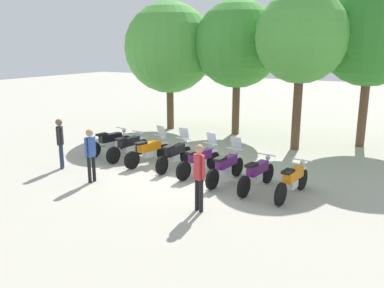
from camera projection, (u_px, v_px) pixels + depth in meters
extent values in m
plane|color=#ADA899|center=(185.00, 172.00, 13.80)|extent=(80.00, 80.00, 0.00)
cylinder|color=black|center=(125.00, 143.00, 16.62)|extent=(0.25, 0.65, 0.64)
cylinder|color=black|center=(93.00, 150.00, 15.52)|extent=(0.25, 0.65, 0.64)
cube|color=silver|center=(125.00, 135.00, 16.53)|extent=(0.20, 0.38, 0.04)
cube|color=black|center=(110.00, 137.00, 16.02)|extent=(0.47, 0.98, 0.30)
cube|color=silver|center=(110.00, 144.00, 16.05)|extent=(0.31, 0.44, 0.24)
cube|color=black|center=(102.00, 134.00, 15.69)|extent=(0.34, 0.48, 0.08)
cylinder|color=silver|center=(123.00, 136.00, 16.48)|extent=(0.10, 0.23, 0.64)
cylinder|color=silver|center=(121.00, 128.00, 16.33)|extent=(0.61, 0.18, 0.04)
sphere|color=silver|center=(124.00, 131.00, 16.45)|extent=(0.19, 0.19, 0.16)
cylinder|color=silver|center=(101.00, 146.00, 15.96)|extent=(0.23, 0.70, 0.07)
cylinder|color=black|center=(142.00, 147.00, 15.97)|extent=(0.16, 0.65, 0.64)
cylinder|color=black|center=(113.00, 155.00, 14.75)|extent=(0.16, 0.65, 0.64)
cube|color=silver|center=(142.00, 138.00, 15.89)|extent=(0.15, 0.37, 0.04)
cube|color=black|center=(129.00, 142.00, 15.32)|extent=(0.35, 0.97, 0.30)
cube|color=silver|center=(128.00, 149.00, 15.34)|extent=(0.26, 0.42, 0.24)
cube|color=black|center=(121.00, 139.00, 14.96)|extent=(0.28, 0.46, 0.08)
cylinder|color=silver|center=(140.00, 140.00, 15.83)|extent=(0.07, 0.23, 0.64)
cylinder|color=silver|center=(138.00, 132.00, 15.68)|extent=(0.62, 0.10, 0.04)
sphere|color=silver|center=(141.00, 134.00, 15.81)|extent=(0.17, 0.17, 0.16)
cylinder|color=silver|center=(120.00, 151.00, 15.21)|extent=(0.14, 0.70, 0.07)
cylinder|color=black|center=(164.00, 152.00, 15.22)|extent=(0.23, 0.65, 0.64)
cylinder|color=black|center=(132.00, 160.00, 14.10)|extent=(0.23, 0.65, 0.64)
cube|color=silver|center=(164.00, 143.00, 15.14)|extent=(0.19, 0.38, 0.04)
cube|color=orange|center=(149.00, 146.00, 14.61)|extent=(0.46, 0.98, 0.30)
cube|color=silver|center=(148.00, 154.00, 14.64)|extent=(0.30, 0.44, 0.24)
cube|color=black|center=(141.00, 143.00, 14.28)|extent=(0.33, 0.48, 0.08)
cylinder|color=silver|center=(162.00, 144.00, 15.08)|extent=(0.10, 0.23, 0.64)
cylinder|color=silver|center=(160.00, 136.00, 14.93)|extent=(0.61, 0.17, 0.04)
sphere|color=silver|center=(163.00, 138.00, 15.06)|extent=(0.19, 0.19, 0.16)
cylinder|color=silver|center=(139.00, 156.00, 14.55)|extent=(0.22, 0.70, 0.07)
cube|color=silver|center=(161.00, 130.00, 14.93)|extent=(0.38, 0.21, 0.39)
cylinder|color=black|center=(186.00, 155.00, 14.81)|extent=(0.10, 0.64, 0.64)
cylinder|color=black|center=(162.00, 165.00, 13.51)|extent=(0.10, 0.64, 0.64)
cube|color=silver|center=(186.00, 146.00, 14.73)|extent=(0.12, 0.36, 0.04)
cube|color=black|center=(175.00, 150.00, 14.12)|extent=(0.26, 0.95, 0.30)
cube|color=silver|center=(174.00, 158.00, 14.14)|extent=(0.22, 0.40, 0.24)
cube|color=black|center=(169.00, 147.00, 13.74)|extent=(0.24, 0.44, 0.08)
cylinder|color=silver|center=(184.00, 147.00, 14.66)|extent=(0.05, 0.23, 0.64)
cylinder|color=silver|center=(183.00, 139.00, 14.50)|extent=(0.62, 0.04, 0.04)
sphere|color=silver|center=(185.00, 141.00, 14.64)|extent=(0.16, 0.16, 0.16)
cylinder|color=silver|center=(166.00, 161.00, 13.98)|extent=(0.07, 0.70, 0.07)
cube|color=silver|center=(184.00, 133.00, 14.51)|extent=(0.36, 0.13, 0.39)
cylinder|color=black|center=(213.00, 161.00, 14.04)|extent=(0.22, 0.65, 0.64)
cylinder|color=black|center=(184.00, 171.00, 12.91)|extent=(0.22, 0.65, 0.64)
cube|color=silver|center=(214.00, 151.00, 13.96)|extent=(0.19, 0.38, 0.04)
cube|color=#59196B|center=(200.00, 155.00, 13.43)|extent=(0.44, 0.98, 0.30)
cube|color=silver|center=(199.00, 163.00, 13.45)|extent=(0.29, 0.44, 0.24)
cube|color=black|center=(192.00, 152.00, 13.09)|extent=(0.32, 0.48, 0.08)
cylinder|color=silver|center=(212.00, 153.00, 13.90)|extent=(0.09, 0.23, 0.64)
cylinder|color=silver|center=(210.00, 144.00, 13.75)|extent=(0.62, 0.16, 0.04)
sphere|color=silver|center=(213.00, 146.00, 13.88)|extent=(0.19, 0.19, 0.16)
cylinder|color=silver|center=(190.00, 166.00, 13.35)|extent=(0.21, 0.70, 0.07)
cube|color=silver|center=(212.00, 138.00, 13.75)|extent=(0.38, 0.20, 0.39)
cylinder|color=black|center=(237.00, 167.00, 13.34)|extent=(0.16, 0.65, 0.64)
cylinder|color=black|center=(212.00, 179.00, 12.11)|extent=(0.16, 0.65, 0.64)
cube|color=silver|center=(238.00, 157.00, 13.26)|extent=(0.15, 0.37, 0.04)
cube|color=#59196B|center=(226.00, 162.00, 12.68)|extent=(0.35, 0.97, 0.30)
cube|color=silver|center=(225.00, 170.00, 12.70)|extent=(0.26, 0.42, 0.24)
cube|color=black|center=(220.00, 159.00, 12.32)|extent=(0.28, 0.46, 0.08)
cylinder|color=silver|center=(236.00, 158.00, 13.19)|extent=(0.07, 0.23, 0.64)
cylinder|color=silver|center=(235.00, 149.00, 13.04)|extent=(0.62, 0.09, 0.04)
sphere|color=silver|center=(237.00, 152.00, 13.17)|extent=(0.17, 0.17, 0.16)
cylinder|color=silver|center=(216.00, 174.00, 12.57)|extent=(0.13, 0.70, 0.07)
cube|color=silver|center=(236.00, 143.00, 13.04)|extent=(0.37, 0.16, 0.39)
cylinder|color=black|center=(268.00, 173.00, 12.67)|extent=(0.17, 0.65, 0.64)
cylinder|color=black|center=(244.00, 187.00, 11.46)|extent=(0.17, 0.65, 0.64)
cube|color=silver|center=(268.00, 163.00, 12.59)|extent=(0.16, 0.37, 0.04)
cube|color=#59196B|center=(258.00, 168.00, 12.02)|extent=(0.36, 0.97, 0.30)
cube|color=silver|center=(257.00, 177.00, 12.05)|extent=(0.26, 0.42, 0.24)
cube|color=black|center=(252.00, 165.00, 11.66)|extent=(0.29, 0.46, 0.08)
cylinder|color=silver|center=(267.00, 164.00, 12.53)|extent=(0.07, 0.23, 0.64)
cylinder|color=silver|center=(266.00, 155.00, 12.38)|extent=(0.62, 0.10, 0.04)
sphere|color=silver|center=(268.00, 157.00, 12.51)|extent=(0.18, 0.18, 0.16)
cylinder|color=silver|center=(247.00, 181.00, 11.92)|extent=(0.15, 0.70, 0.07)
cylinder|color=black|center=(302.00, 179.00, 12.09)|extent=(0.17, 0.65, 0.64)
cylinder|color=black|center=(281.00, 194.00, 10.88)|extent=(0.17, 0.65, 0.64)
cube|color=silver|center=(303.00, 169.00, 12.01)|extent=(0.16, 0.37, 0.04)
cube|color=orange|center=(293.00, 174.00, 11.44)|extent=(0.36, 0.97, 0.30)
cube|color=silver|center=(292.00, 184.00, 11.46)|extent=(0.26, 0.42, 0.24)
cube|color=black|center=(288.00, 171.00, 11.08)|extent=(0.29, 0.46, 0.08)
cylinder|color=silver|center=(302.00, 170.00, 11.94)|extent=(0.07, 0.23, 0.64)
cylinder|color=silver|center=(301.00, 160.00, 11.79)|extent=(0.62, 0.10, 0.04)
sphere|color=silver|center=(303.00, 163.00, 11.92)|extent=(0.18, 0.18, 0.16)
cylinder|color=silver|center=(282.00, 188.00, 11.34)|extent=(0.15, 0.70, 0.07)
cylinder|color=black|center=(94.00, 169.00, 12.81)|extent=(0.13, 0.13, 0.84)
cylinder|color=black|center=(89.00, 170.00, 12.69)|extent=(0.13, 0.13, 0.84)
cube|color=#33519E|center=(90.00, 147.00, 12.57)|extent=(0.24, 0.26, 0.63)
cylinder|color=#33519E|center=(94.00, 146.00, 12.69)|extent=(0.09, 0.09, 0.60)
cylinder|color=#33519E|center=(86.00, 147.00, 12.45)|extent=(0.09, 0.09, 0.60)
sphere|color=#A87A5B|center=(89.00, 133.00, 12.46)|extent=(0.27, 0.27, 0.23)
cylinder|color=black|center=(197.00, 194.00, 10.55)|extent=(0.14, 0.14, 0.88)
cylinder|color=black|center=(201.00, 196.00, 10.42)|extent=(0.14, 0.14, 0.88)
cube|color=#B22D33|center=(199.00, 167.00, 10.30)|extent=(0.28, 0.26, 0.66)
cylinder|color=#B22D33|center=(195.00, 165.00, 10.42)|extent=(0.10, 0.10, 0.63)
cylinder|color=#B22D33|center=(203.00, 168.00, 10.18)|extent=(0.10, 0.10, 0.63)
sphere|color=#A87A5B|center=(199.00, 149.00, 10.19)|extent=(0.31, 0.31, 0.24)
cylinder|color=#232D4C|center=(61.00, 157.00, 14.08)|extent=(0.15, 0.15, 0.87)
cylinder|color=#232D4C|center=(62.00, 156.00, 14.24)|extent=(0.15, 0.15, 0.87)
cube|color=#262628|center=(60.00, 136.00, 13.98)|extent=(0.29, 0.30, 0.65)
cylinder|color=#262628|center=(59.00, 136.00, 13.82)|extent=(0.11, 0.11, 0.62)
cylinder|color=#262628|center=(61.00, 134.00, 14.13)|extent=(0.11, 0.11, 0.62)
sphere|color=brown|center=(59.00, 122.00, 13.87)|extent=(0.33, 0.33, 0.23)
cylinder|color=brown|center=(170.00, 104.00, 20.81)|extent=(0.36, 0.36, 2.56)
sphere|color=#4C9E3D|center=(169.00, 48.00, 20.13)|extent=(4.51, 4.51, 4.51)
cylinder|color=brown|center=(236.00, 105.00, 19.48)|extent=(0.36, 0.36, 2.88)
sphere|color=#3D8E33|center=(237.00, 44.00, 18.79)|extent=(4.07, 4.07, 4.07)
cylinder|color=brown|center=(297.00, 110.00, 16.51)|extent=(0.36, 0.36, 3.29)
sphere|color=#4C9E3D|center=(302.00, 37.00, 15.81)|extent=(3.67, 3.67, 3.67)
cylinder|color=brown|center=(363.00, 110.00, 16.99)|extent=(0.36, 0.36, 3.20)
sphere|color=#2D7A28|center=(371.00, 36.00, 16.27)|extent=(4.12, 4.12, 4.12)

